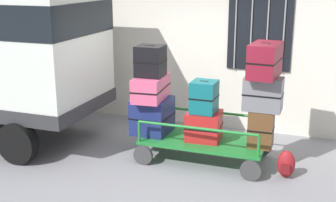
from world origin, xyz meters
TOP-DOWN VIEW (x-y plane):
  - ground_plane at (0.00, 0.00)m, footprint 40.00×40.00m
  - building_wall at (0.00, 2.24)m, footprint 12.00×0.38m
  - luggage_cart at (0.41, 0.32)m, footprint 2.09×1.08m
  - cart_railing at (0.41, 0.32)m, footprint 1.99×0.95m
  - suitcase_left_bottom at (-0.52, 0.36)m, footprint 0.62×0.68m
  - suitcase_left_middle at (-0.52, 0.30)m, footprint 0.53×0.88m
  - suitcase_left_top at (-0.52, 0.29)m, footprint 0.47×0.44m
  - suitcase_midleft_bottom at (0.41, 0.33)m, footprint 0.58×0.56m
  - suitcase_midleft_middle at (0.41, 0.29)m, footprint 0.41×0.43m
  - suitcase_center_bottom at (1.35, 0.32)m, footprint 0.40×0.37m
  - suitcase_center_middle at (1.35, 0.31)m, footprint 0.60×0.37m
  - suitcase_center_top at (1.35, 0.31)m, footprint 0.47×0.75m
  - backpack at (1.79, 0.11)m, footprint 0.27×0.22m

SIDE VIEW (x-z plane):
  - ground_plane at x=0.00m, z-range 0.00..0.00m
  - backpack at x=1.79m, z-range 0.00..0.44m
  - luggage_cart at x=0.41m, z-range 0.12..0.50m
  - suitcase_midleft_bottom at x=0.41m, z-range 0.37..0.85m
  - cart_railing at x=0.41m, z-range 0.49..0.85m
  - suitcase_center_bottom at x=1.35m, z-range 0.37..0.98m
  - suitcase_left_bottom at x=-0.52m, z-range 0.37..0.98m
  - suitcase_midleft_middle at x=0.41m, z-range 0.85..1.38m
  - suitcase_left_middle at x=-0.52m, z-range 0.98..1.39m
  - suitcase_center_middle at x=1.35m, z-range 0.98..1.51m
  - suitcase_left_top at x=-0.52m, z-range 1.39..1.90m
  - suitcase_center_top at x=1.35m, z-range 1.51..2.03m
  - building_wall at x=0.00m, z-range 0.00..5.00m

